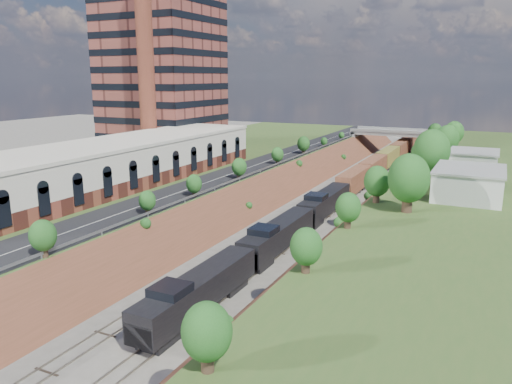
# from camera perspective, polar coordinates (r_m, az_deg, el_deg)

# --- Properties ---
(ground) EXTENTS (400.00, 400.00, 0.00)m
(ground) POSITION_cam_1_polar(r_m,az_deg,el_deg) (42.06, -19.78, -19.30)
(ground) COLOR #6B665B
(ground) RESTS_ON ground
(platform_left) EXTENTS (44.00, 180.00, 5.00)m
(platform_left) POSITION_cam_1_polar(r_m,az_deg,el_deg) (104.86, -9.26, 2.17)
(platform_left) COLOR #3B5A25
(platform_left) RESTS_ON ground
(embankment_left) EXTENTS (10.00, 180.00, 10.00)m
(embankment_left) POSITION_cam_1_polar(r_m,az_deg,el_deg) (94.65, 1.77, -0.38)
(embankment_left) COLOR brown
(embankment_left) RESTS_ON ground
(embankment_right) EXTENTS (10.00, 180.00, 10.00)m
(embankment_right) POSITION_cam_1_polar(r_m,az_deg,el_deg) (88.25, 14.92, -1.82)
(embankment_right) COLOR brown
(embankment_right) RESTS_ON ground
(rail_left_track) EXTENTS (1.58, 180.00, 0.18)m
(rail_left_track) POSITION_cam_1_polar(r_m,az_deg,el_deg) (91.62, 6.57, -0.86)
(rail_left_track) COLOR gray
(rail_left_track) RESTS_ON ground
(rail_right_track) EXTENTS (1.58, 180.00, 0.18)m
(rail_right_track) POSITION_cam_1_polar(r_m,az_deg,el_deg) (90.09, 9.69, -1.20)
(rail_right_track) COLOR gray
(rail_right_track) RESTS_ON ground
(road) EXTENTS (8.00, 180.00, 0.10)m
(road) POSITION_cam_1_polar(r_m,az_deg,el_deg) (95.51, -0.67, 2.84)
(road) COLOR black
(road) RESTS_ON platform_left
(guardrail) EXTENTS (0.10, 171.00, 0.70)m
(guardrail) POSITION_cam_1_polar(r_m,az_deg,el_deg) (93.50, 1.52, 2.93)
(guardrail) COLOR #99999E
(guardrail) RESTS_ON platform_left
(commercial_building) EXTENTS (14.30, 62.30, 7.00)m
(commercial_building) POSITION_cam_1_polar(r_m,az_deg,el_deg) (83.74, -15.25, 3.33)
(commercial_building) COLOR brown
(commercial_building) RESTS_ON platform_left
(highrise_tower) EXTENTS (22.00, 22.00, 53.90)m
(highrise_tower) POSITION_cam_1_polar(r_m,az_deg,el_deg) (119.70, -10.89, 18.05)
(highrise_tower) COLOR brown
(highrise_tower) RESTS_ON platform_left
(smokestack) EXTENTS (3.20, 3.20, 40.00)m
(smokestack) POSITION_cam_1_polar(r_m,az_deg,el_deg) (101.66, -12.50, 14.46)
(smokestack) COLOR brown
(smokestack) RESTS_ON platform_left
(overpass) EXTENTS (24.50, 8.30, 7.40)m
(overpass) POSITION_cam_1_polar(r_m,az_deg,el_deg) (149.41, 15.59, 6.02)
(overpass) COLOR gray
(overpass) RESTS_ON ground
(white_building_near) EXTENTS (9.00, 12.00, 4.00)m
(white_building_near) POSITION_cam_1_polar(r_m,az_deg,el_deg) (77.55, 23.12, 0.85)
(white_building_near) COLOR silver
(white_building_near) RESTS_ON platform_right
(white_building_far) EXTENTS (8.00, 10.00, 3.60)m
(white_building_far) POSITION_cam_1_polar(r_m,az_deg,el_deg) (99.26, 23.57, 3.16)
(white_building_far) COLOR silver
(white_building_far) RESTS_ON platform_right
(tree_right_large) EXTENTS (5.25, 5.25, 7.61)m
(tree_right_large) POSITION_cam_1_polar(r_m,az_deg,el_deg) (65.96, 17.07, 1.46)
(tree_right_large) COLOR #473323
(tree_right_large) RESTS_ON platform_right
(tree_left_crest) EXTENTS (2.45, 2.45, 3.55)m
(tree_left_crest) POSITION_cam_1_polar(r_m,az_deg,el_deg) (60.32, -14.70, -1.73)
(tree_left_crest) COLOR #473323
(tree_left_crest) RESTS_ON platform_left
(freight_train) EXTENTS (2.99, 136.50, 4.55)m
(freight_train) POSITION_cam_1_polar(r_m,az_deg,el_deg) (103.50, 12.06, 1.94)
(freight_train) COLOR black
(freight_train) RESTS_ON ground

